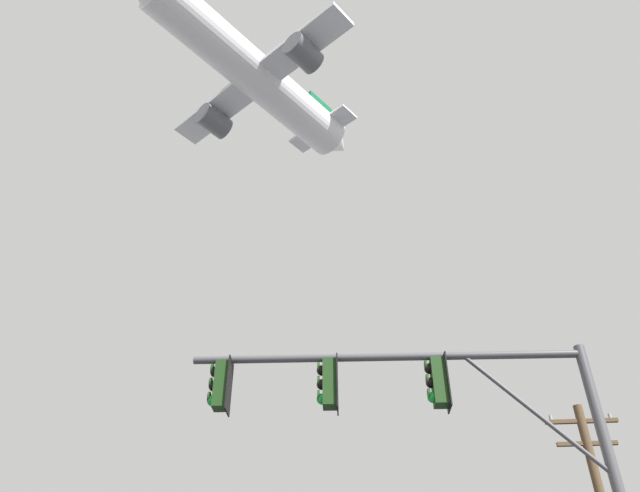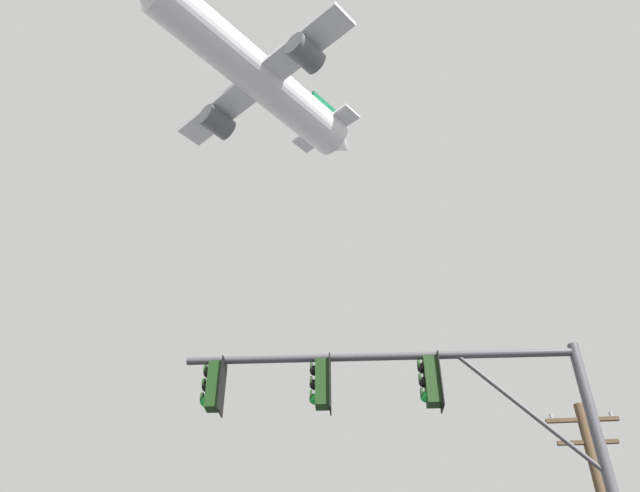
{
  "view_description": "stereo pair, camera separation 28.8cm",
  "coord_description": "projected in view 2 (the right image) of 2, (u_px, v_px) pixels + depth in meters",
  "views": [
    {
      "loc": [
        0.66,
        -4.45,
        1.47
      ],
      "look_at": [
        -1.14,
        15.31,
        16.05
      ],
      "focal_mm": 34.31,
      "sensor_mm": 36.0,
      "label": 1
    },
    {
      "loc": [
        0.95,
        -4.43,
        1.47
      ],
      "look_at": [
        -1.14,
        15.31,
        16.05
      ],
      "focal_mm": 34.31,
      "sensor_mm": 36.0,
      "label": 2
    }
  ],
  "objects": [
    {
      "name": "signal_pole_near",
      "position": [
        430.0,
        426.0,
        10.71
      ],
      "size": [
        7.4,
        0.68,
        6.77
      ],
      "color": "#4C4C51",
      "rests_on": "ground"
    },
    {
      "name": "airplane",
      "position": [
        254.0,
        74.0,
        53.08
      ],
      "size": [
        18.03,
        22.55,
        6.99
      ],
      "color": "white"
    }
  ]
}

